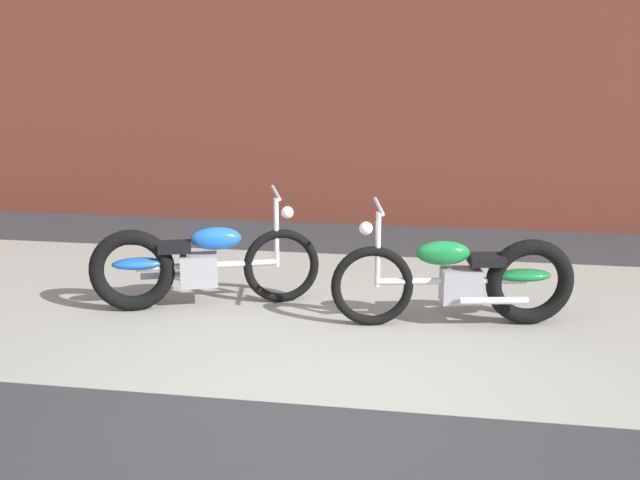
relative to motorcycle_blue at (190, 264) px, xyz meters
The scene contains 5 objects.
ground_plane 2.17m from the motorcycle_blue, 49.73° to the right, with size 80.00×80.00×0.00m, color #2D2D30.
sidewalk_slab 1.44m from the motorcycle_blue, ahead, with size 36.00×3.50×0.01m, color gray.
brick_building_wall 4.31m from the motorcycle_blue, 68.86° to the left, with size 36.00×0.50×4.75m, color brown.
motorcycle_blue is the anchor object (origin of this frame).
motorcycle_green 2.41m from the motorcycle_blue, ahead, with size 1.99×0.64×1.03m.
Camera 1 is at (0.67, -4.09, 2.21)m, focal length 39.99 mm.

